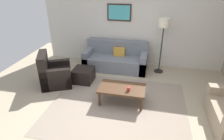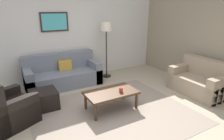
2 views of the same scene
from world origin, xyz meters
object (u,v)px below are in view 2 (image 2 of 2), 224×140
object	(u,v)px
coffee_table	(111,94)
framed_artwork	(54,22)
couch_main	(62,75)
couch_loveseat	(200,82)
cup	(121,90)
lamp_standing	(106,32)
armchair_leather	(5,111)
ottoman	(44,99)

from	to	relation	value
coffee_table	framed_artwork	world-z (taller)	framed_artwork
couch_main	couch_loveseat	size ratio (longest dim) A/B	1.50
cup	lamp_standing	distance (m)	2.33
armchair_leather	ottoman	xyz separation A→B (m)	(0.75, 0.35, -0.11)
couch_loveseat	lamp_standing	world-z (taller)	lamp_standing
armchair_leather	cup	world-z (taller)	armchair_leather
armchair_leather	coffee_table	size ratio (longest dim) A/B	0.97
ottoman	cup	distance (m)	1.71
cup	armchair_leather	bearing A→B (deg)	165.97
lamp_standing	framed_artwork	distance (m)	1.51
couch_loveseat	couch_main	bearing A→B (deg)	141.96
coffee_table	cup	size ratio (longest dim) A/B	11.09
coffee_table	cup	xyz separation A→B (m)	(0.17, -0.12, 0.10)
lamp_standing	framed_artwork	size ratio (longest dim) A/B	2.22
couch_main	armchair_leather	xyz separation A→B (m)	(-1.49, -1.49, 0.01)
lamp_standing	coffee_table	bearing A→B (deg)	-115.28
coffee_table	lamp_standing	size ratio (longest dim) A/B	0.64
couch_loveseat	framed_artwork	size ratio (longest dim) A/B	1.75
ottoman	coffee_table	bearing A→B (deg)	-31.55
ottoman	lamp_standing	size ratio (longest dim) A/B	0.33
couch_loveseat	ottoman	distance (m)	3.86
cup	framed_artwork	distance (m)	2.84
coffee_table	cup	world-z (taller)	cup
cup	framed_artwork	xyz separation A→B (m)	(-0.68, 2.45, 1.28)
couch_main	ottoman	distance (m)	1.36
lamp_standing	armchair_leather	bearing A→B (deg)	-153.27
ottoman	coffee_table	xyz separation A→B (m)	(1.26, -0.77, 0.16)
armchair_leather	coffee_table	world-z (taller)	armchair_leather
couch_loveseat	armchair_leather	size ratio (longest dim) A/B	1.27
couch_loveseat	coffee_table	xyz separation A→B (m)	(-2.42, 0.39, 0.06)
couch_loveseat	coffee_table	size ratio (longest dim) A/B	1.23
lamp_standing	framed_artwork	world-z (taller)	framed_artwork
cup	couch_loveseat	bearing A→B (deg)	-6.76
ottoman	framed_artwork	xyz separation A→B (m)	(0.75, 1.55, 1.54)
coffee_table	armchair_leather	bearing A→B (deg)	168.14
armchair_leather	ottoman	bearing A→B (deg)	25.17
armchair_leather	lamp_standing	bearing A→B (deg)	26.73
coffee_table	cup	distance (m)	0.23
ottoman	coffee_table	size ratio (longest dim) A/B	0.51
lamp_standing	couch_main	bearing A→B (deg)	178.85
ottoman	cup	bearing A→B (deg)	-32.07
couch_loveseat	cup	distance (m)	2.27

